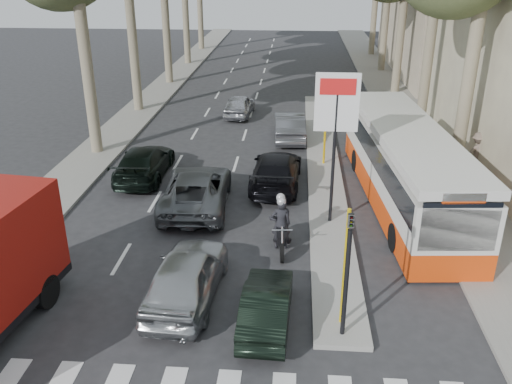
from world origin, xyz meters
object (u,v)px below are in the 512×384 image
silver_hatchback (186,276)px  motorcycle (281,223)px  city_bus (405,164)px  dark_hatchback (266,305)px

silver_hatchback → motorcycle: size_ratio=1.97×
city_bus → motorcycle: size_ratio=5.28×
silver_hatchback → dark_hatchback: 2.55m
dark_hatchback → city_bus: size_ratio=0.30×
silver_hatchback → city_bus: 10.27m
dark_hatchback → city_bus: city_bus is taller
city_bus → dark_hatchback: bearing=-126.0°
silver_hatchback → dark_hatchback: silver_hatchback is taller
silver_hatchback → city_bus: bearing=-131.9°
silver_hatchback → dark_hatchback: size_ratio=1.26×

